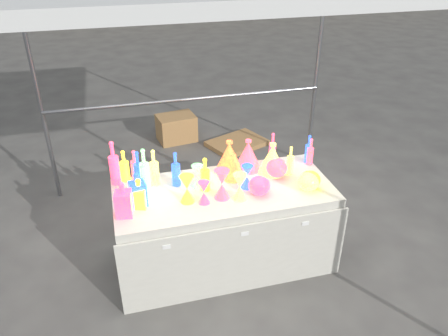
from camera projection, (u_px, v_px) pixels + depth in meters
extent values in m
plane|color=slate|center=(224.00, 259.00, 3.96)|extent=(80.00, 80.00, 0.00)
cylinder|color=gray|center=(38.00, 93.00, 4.30)|extent=(0.04, 0.04, 2.40)
cylinder|color=gray|center=(317.00, 70.00, 4.97)|extent=(0.04, 0.04, 2.40)
cylinder|color=gray|center=(189.00, 99.00, 4.71)|extent=(3.00, 0.04, 0.04)
cube|color=silver|center=(224.00, 226.00, 3.78)|extent=(1.80, 0.80, 0.75)
cube|color=silver|center=(238.00, 260.00, 3.45)|extent=(1.84, 0.02, 0.68)
cube|color=white|center=(166.00, 247.00, 3.19)|extent=(0.06, 0.00, 0.03)
cube|color=white|center=(245.00, 234.00, 3.32)|extent=(0.06, 0.00, 0.03)
cube|color=white|center=(305.00, 224.00, 3.43)|extent=(0.06, 0.00, 0.03)
cube|color=#B28350|center=(176.00, 128.00, 6.04)|extent=(0.55, 0.44, 0.37)
cube|color=#B28350|center=(237.00, 143.00, 5.97)|extent=(0.89, 0.77, 0.06)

